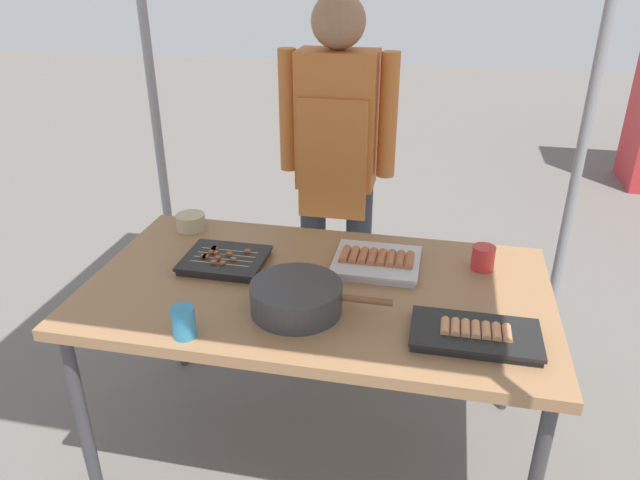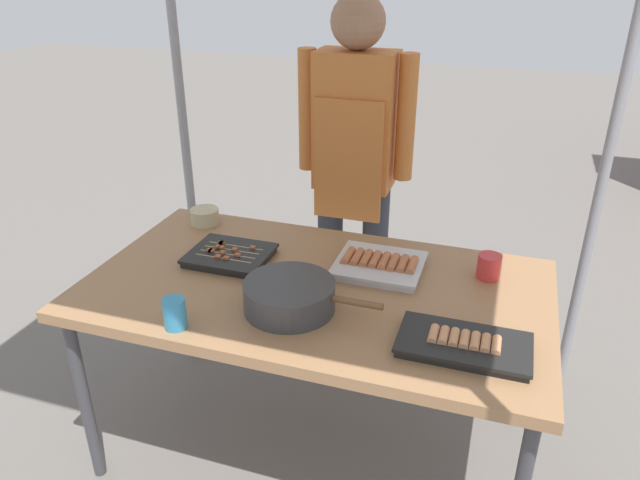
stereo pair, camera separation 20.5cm
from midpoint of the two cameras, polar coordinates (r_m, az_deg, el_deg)
The scene contains 10 objects.
ground_plane at distance 2.54m, azimuth -2.69°, elevation -19.09°, with size 18.00×18.00×0.00m, color #66605B.
stall_table at distance 2.11m, azimuth -3.08°, elevation -5.61°, with size 1.60×0.90×0.75m.
tray_grilled_sausages at distance 2.19m, azimuth 2.76°, elevation -2.14°, with size 0.31×0.28×0.05m.
tray_meat_skewers at distance 2.25m, azimuth -11.69°, elevation -1.97°, with size 0.30×0.25×0.04m.
tray_pork_links at distance 1.83m, azimuth 11.50°, elevation -8.96°, with size 0.38×0.21×0.05m.
cooking_wok at distance 1.92m, azimuth -5.31°, elevation -5.49°, with size 0.46×0.30×0.10m.
condiment_bowl at distance 2.55m, azimuth -14.53°, elevation 1.64°, with size 0.12×0.12×0.06m, color #BFB28C.
drink_cup_near_edge at distance 1.86m, azimuth -16.04°, elevation -7.66°, with size 0.07×0.07×0.10m, color #338CBF.
drink_cup_by_wok at distance 2.21m, azimuth 12.79°, elevation -1.73°, with size 0.08×0.08×0.09m, color red.
vendor_woman at distance 2.68m, azimuth -0.61°, elevation 8.24°, with size 0.52×0.23×1.65m.
Camera 1 is at (0.38, -1.76, 1.80)m, focal length 33.50 mm.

